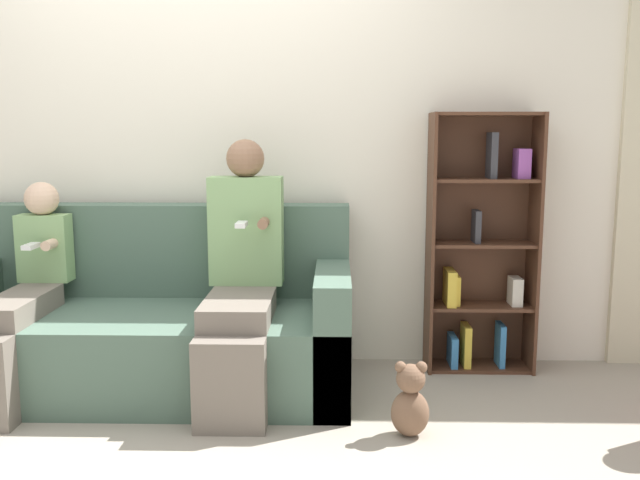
{
  "coord_description": "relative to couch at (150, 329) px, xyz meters",
  "views": [
    {
      "loc": [
        0.77,
        -2.82,
        1.3
      ],
      "look_at": [
        0.69,
        0.59,
        0.77
      ],
      "focal_mm": 38.0,
      "sensor_mm": 36.0,
      "label": 1
    }
  ],
  "objects": [
    {
      "name": "ground_plane",
      "position": [
        0.19,
        -0.55,
        -0.3
      ],
      "size": [
        14.0,
        14.0,
        0.0
      ],
      "primitive_type": "plane",
      "color": "#9E9384"
    },
    {
      "name": "back_wall",
      "position": [
        0.19,
        0.46,
        0.97
      ],
      "size": [
        10.0,
        0.06,
        2.55
      ],
      "color": "silver",
      "rests_on": "ground_plane"
    },
    {
      "name": "couch",
      "position": [
        0.0,
        0.0,
        0.0
      ],
      "size": [
        2.06,
        0.88,
        0.92
      ],
      "color": "#4C6656",
      "rests_on": "ground_plane"
    },
    {
      "name": "adult_seated",
      "position": [
        0.49,
        -0.11,
        0.34
      ],
      "size": [
        0.38,
        0.81,
        1.28
      ],
      "color": "#70665B",
      "rests_on": "ground_plane"
    },
    {
      "name": "child_seated",
      "position": [
        -0.58,
        -0.16,
        0.23
      ],
      "size": [
        0.27,
        0.82,
        1.05
      ],
      "color": "#70665B",
      "rests_on": "ground_plane"
    },
    {
      "name": "bookshelf",
      "position": [
        1.76,
        0.33,
        0.37
      ],
      "size": [
        0.58,
        0.25,
        1.41
      ],
      "color": "#4C2D1E",
      "rests_on": "ground_plane"
    },
    {
      "name": "teddy_bear",
      "position": [
        1.28,
        -0.58,
        -0.15
      ],
      "size": [
        0.17,
        0.14,
        0.34
      ],
      "color": "brown",
      "rests_on": "ground_plane"
    }
  ]
}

